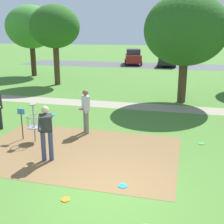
# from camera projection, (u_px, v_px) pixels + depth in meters

# --- Properties ---
(ground_plane) EXTENTS (160.00, 160.00, 0.00)m
(ground_plane) POSITION_uv_depth(u_px,v_px,m) (105.00, 192.00, 7.11)
(ground_plane) COLOR #47752D
(dirt_tee_pad) EXTENTS (6.53, 4.42, 0.01)m
(dirt_tee_pad) POSITION_uv_depth(u_px,v_px,m) (77.00, 151.00, 9.53)
(dirt_tee_pad) COLOR brown
(dirt_tee_pad) RESTS_ON ground
(disc_golf_basket) EXTENTS (0.98, 0.58, 1.39)m
(disc_golf_basket) POSITION_uv_depth(u_px,v_px,m) (33.00, 121.00, 10.22)
(disc_golf_basket) COLOR #9E9EA3
(disc_golf_basket) RESTS_ON ground
(player_foreground_watching) EXTENTS (0.49, 1.17, 1.71)m
(player_foreground_watching) POSITION_uv_depth(u_px,v_px,m) (46.00, 130.00, 8.61)
(player_foreground_watching) COLOR #384260
(player_foreground_watching) RESTS_ON ground
(player_throwing) EXTENTS (0.45, 0.47, 1.71)m
(player_throwing) POSITION_uv_depth(u_px,v_px,m) (86.00, 109.00, 11.03)
(player_throwing) COLOR slate
(player_throwing) RESTS_ON ground
(frisbee_near_basket) EXTENTS (0.22, 0.22, 0.02)m
(frisbee_near_basket) POSITION_uv_depth(u_px,v_px,m) (201.00, 144.00, 10.17)
(frisbee_near_basket) COLOR green
(frisbee_near_basket) RESTS_ON ground
(frisbee_by_tee) EXTENTS (0.21, 0.21, 0.02)m
(frisbee_by_tee) POSITION_uv_depth(u_px,v_px,m) (66.00, 199.00, 6.78)
(frisbee_by_tee) COLOR orange
(frisbee_by_tee) RESTS_ON ground
(frisbee_scattered_b) EXTENTS (0.24, 0.24, 0.02)m
(frisbee_scattered_b) POSITION_uv_depth(u_px,v_px,m) (123.00, 186.00, 7.37)
(frisbee_scattered_b) COLOR #1E93DB
(frisbee_scattered_b) RESTS_ON ground
(tree_near_left) EXTENTS (4.27, 4.27, 6.02)m
(tree_near_left) POSITION_uv_depth(u_px,v_px,m) (31.00, 27.00, 24.75)
(tree_near_left) COLOR #422D1E
(tree_near_left) RESTS_ON ground
(tree_near_right) EXTENTS (4.41, 4.41, 5.77)m
(tree_near_right) POSITION_uv_depth(u_px,v_px,m) (186.00, 30.00, 15.19)
(tree_near_right) COLOR #4C3823
(tree_near_right) RESTS_ON ground
(tree_mid_center) EXTENTS (3.55, 3.55, 5.67)m
(tree_mid_center) POSITION_uv_depth(u_px,v_px,m) (55.00, 27.00, 20.47)
(tree_mid_center) COLOR #4C3823
(tree_mid_center) RESTS_ON ground
(parking_lot_strip) EXTENTS (36.00, 6.00, 0.01)m
(parking_lot_strip) POSITION_uv_depth(u_px,v_px,m) (172.00, 66.00, 33.15)
(parking_lot_strip) COLOR #4C4C51
(parking_lot_strip) RESTS_ON ground
(parked_car_leftmost) EXTENTS (2.69, 4.50, 1.84)m
(parked_car_leftmost) POSITION_uv_depth(u_px,v_px,m) (133.00, 57.00, 34.45)
(parked_car_leftmost) COLOR maroon
(parked_car_leftmost) RESTS_ON ground
(parked_car_center_left) EXTENTS (2.12, 4.28, 1.84)m
(parked_car_center_left) POSITION_uv_depth(u_px,v_px,m) (167.00, 58.00, 32.60)
(parked_car_center_left) COLOR black
(parked_car_center_left) RESTS_ON ground
(gravel_path) EXTENTS (40.00, 1.44, 0.00)m
(gravel_path) POSITION_uv_depth(u_px,v_px,m) (150.00, 107.00, 15.11)
(gravel_path) COLOR gray
(gravel_path) RESTS_ON ground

